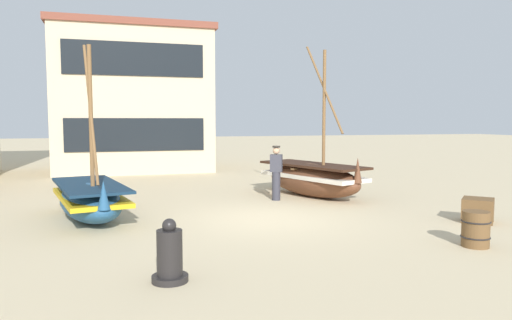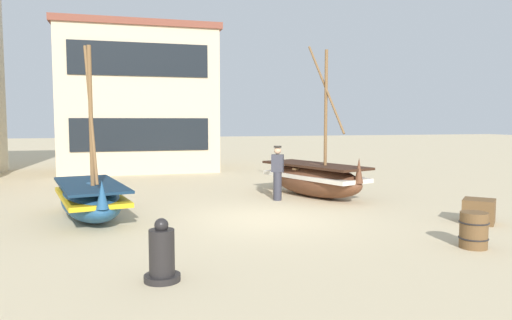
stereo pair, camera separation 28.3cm
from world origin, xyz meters
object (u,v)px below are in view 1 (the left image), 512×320
Objects in this scene: cargo_crate at (478,210)px; fisherman_by_hull at (276,173)px; fishing_boat_near_left at (313,178)px; capstan_winch at (170,256)px; fishing_boat_centre_large at (90,199)px; harbor_building_main at (133,100)px; wooden_barrel at (476,229)px.

fisherman_by_hull is at bearing 129.64° from cargo_crate.
capstan_winch is at bearing -127.96° from fishing_boat_near_left.
harbor_building_main is (1.58, 11.99, 2.99)m from fishing_boat_centre_large.
wooden_barrel is at bearing -85.07° from fishing_boat_near_left.
fisherman_by_hull is 5.75m from cargo_crate.
fishing_boat_centre_large is at bearing -165.94° from fisherman_by_hull.
cargo_crate is (1.70, 1.84, -0.06)m from wooden_barrel.
fishing_boat_near_left reaches higher than fisherman_by_hull.
harbor_building_main reaches higher than fisherman_by_hull.
fishing_boat_near_left reaches higher than cargo_crate.
fishing_boat_near_left is 11.88m from harbor_building_main.
cargo_crate is at bearing -18.72° from fishing_boat_centre_large.
harbor_building_main reaches higher than capstan_winch.
fishing_boat_centre_large is 5.39m from capstan_winch.
wooden_barrel is 1.01× the size of cargo_crate.
fishing_boat_near_left reaches higher than wooden_barrel.
fishing_boat_near_left is 1.44m from fisherman_by_hull.
fisherman_by_hull is 2.43× the size of cargo_crate.
fishing_boat_near_left is 8.76m from capstan_winch.
cargo_crate is (2.27, -4.75, -0.31)m from fishing_boat_near_left.
fishing_boat_centre_large is 12.45m from harbor_building_main.
wooden_barrel is 0.09× the size of harbor_building_main.
fishing_boat_centre_large reaches higher than fisherman_by_hull.
fishing_boat_near_left is at bearing 14.05° from fishing_boat_centre_large.
capstan_winch is (-5.39, -6.91, -0.20)m from fishing_boat_near_left.
fishing_boat_near_left is 4.94× the size of capstan_winch.
fishing_boat_near_left is 0.65× the size of harbor_building_main.
fisherman_by_hull is 11.60m from harbor_building_main.
fishing_boat_centre_large is (-6.75, -1.69, -0.09)m from fishing_boat_near_left.
wooden_barrel is (7.32, -4.90, -0.16)m from fishing_boat_centre_large.
wooden_barrel is (0.57, -6.59, -0.25)m from fishing_boat_near_left.
harbor_building_main is at bearing 108.77° from wooden_barrel.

